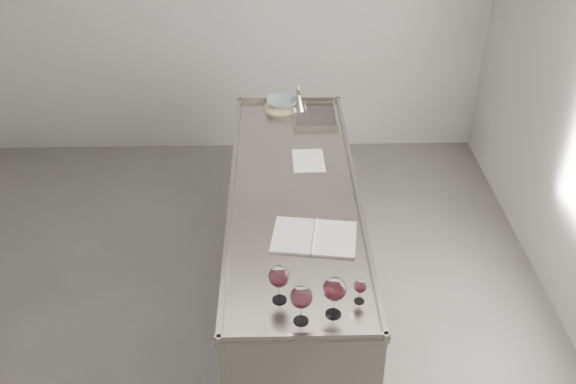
{
  "coord_description": "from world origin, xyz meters",
  "views": [
    {
      "loc": [
        0.39,
        -2.86,
        3.03
      ],
      "look_at": [
        0.46,
        0.15,
        1.02
      ],
      "focal_mm": 40.0,
      "sensor_mm": 36.0,
      "label": 1
    }
  ],
  "objects_px": {
    "counter": "(294,251)",
    "wine_glass_left": "(279,277)",
    "wine_glass_small": "(360,287)",
    "wine_glass_right": "(334,290)",
    "wine_funnel": "(298,102)",
    "notebook": "(314,237)",
    "ceramic_bowl": "(282,102)",
    "wine_glass_middle": "(301,298)"
  },
  "relations": [
    {
      "from": "wine_glass_right",
      "to": "notebook",
      "type": "relative_size",
      "value": 0.44
    },
    {
      "from": "ceramic_bowl",
      "to": "wine_glass_small",
      "type": "bearing_deg",
      "value": -80.76
    },
    {
      "from": "ceramic_bowl",
      "to": "wine_funnel",
      "type": "xyz_separation_m",
      "value": [
        0.12,
        -0.01,
        0.01
      ]
    },
    {
      "from": "wine_funnel",
      "to": "ceramic_bowl",
      "type": "bearing_deg",
      "value": 173.25
    },
    {
      "from": "wine_glass_left",
      "to": "notebook",
      "type": "xyz_separation_m",
      "value": [
        0.19,
        0.47,
        -0.13
      ]
    },
    {
      "from": "wine_funnel",
      "to": "counter",
      "type": "bearing_deg",
      "value": -93.37
    },
    {
      "from": "wine_glass_middle",
      "to": "notebook",
      "type": "bearing_deg",
      "value": 81.13
    },
    {
      "from": "counter",
      "to": "wine_glass_middle",
      "type": "xyz_separation_m",
      "value": [
        -0.0,
        -1.08,
        0.61
      ]
    },
    {
      "from": "counter",
      "to": "notebook",
      "type": "bearing_deg",
      "value": -78.94
    },
    {
      "from": "ceramic_bowl",
      "to": "wine_glass_right",
      "type": "bearing_deg",
      "value": -84.54
    },
    {
      "from": "wine_glass_small",
      "to": "ceramic_bowl",
      "type": "bearing_deg",
      "value": 99.24
    },
    {
      "from": "wine_glass_right",
      "to": "counter",
      "type": "bearing_deg",
      "value": 97.99
    },
    {
      "from": "ceramic_bowl",
      "to": "counter",
      "type": "bearing_deg",
      "value": -87.0
    },
    {
      "from": "wine_glass_left",
      "to": "notebook",
      "type": "height_order",
      "value": "wine_glass_left"
    },
    {
      "from": "wine_glass_right",
      "to": "wine_funnel",
      "type": "xyz_separation_m",
      "value": [
        -0.08,
        2.11,
        -0.09
      ]
    },
    {
      "from": "wine_glass_small",
      "to": "ceramic_bowl",
      "type": "distance_m",
      "value": 2.06
    },
    {
      "from": "wine_glass_left",
      "to": "wine_glass_small",
      "type": "distance_m",
      "value": 0.38
    },
    {
      "from": "wine_glass_left",
      "to": "wine_glass_middle",
      "type": "distance_m",
      "value": 0.17
    },
    {
      "from": "counter",
      "to": "notebook",
      "type": "relative_size",
      "value": 5.03
    },
    {
      "from": "wine_glass_right",
      "to": "wine_funnel",
      "type": "relative_size",
      "value": 1.09
    },
    {
      "from": "counter",
      "to": "wine_glass_left",
      "type": "distance_m",
      "value": 1.13
    },
    {
      "from": "wine_glass_left",
      "to": "wine_glass_right",
      "type": "relative_size",
      "value": 0.95
    },
    {
      "from": "ceramic_bowl",
      "to": "wine_funnel",
      "type": "relative_size",
      "value": 1.14
    },
    {
      "from": "wine_glass_left",
      "to": "wine_glass_right",
      "type": "height_order",
      "value": "wine_glass_right"
    },
    {
      "from": "wine_funnel",
      "to": "wine_glass_left",
      "type": "bearing_deg",
      "value": -94.59
    },
    {
      "from": "wine_glass_middle",
      "to": "wine_glass_right",
      "type": "relative_size",
      "value": 0.95
    },
    {
      "from": "wine_glass_middle",
      "to": "wine_funnel",
      "type": "height_order",
      "value": "wine_glass_middle"
    },
    {
      "from": "wine_glass_small",
      "to": "notebook",
      "type": "bearing_deg",
      "value": 110.57
    },
    {
      "from": "wine_glass_right",
      "to": "wine_glass_small",
      "type": "distance_m",
      "value": 0.16
    },
    {
      "from": "wine_glass_middle",
      "to": "notebook",
      "type": "height_order",
      "value": "wine_glass_middle"
    },
    {
      "from": "wine_glass_small",
      "to": "ceramic_bowl",
      "type": "height_order",
      "value": "wine_glass_small"
    },
    {
      "from": "counter",
      "to": "wine_glass_right",
      "type": "distance_m",
      "value": 1.22
    },
    {
      "from": "notebook",
      "to": "wine_glass_left",
      "type": "bearing_deg",
      "value": -103.77
    },
    {
      "from": "counter",
      "to": "wine_glass_left",
      "type": "relative_size",
      "value": 12.15
    },
    {
      "from": "wine_glass_middle",
      "to": "notebook",
      "type": "relative_size",
      "value": 0.41
    },
    {
      "from": "counter",
      "to": "notebook",
      "type": "xyz_separation_m",
      "value": [
        0.09,
        -0.47,
        0.47
      ]
    },
    {
      "from": "wine_glass_left",
      "to": "counter",
      "type": "bearing_deg",
      "value": 84.04
    },
    {
      "from": "wine_glass_middle",
      "to": "wine_glass_right",
      "type": "height_order",
      "value": "wine_glass_right"
    },
    {
      "from": "wine_glass_right",
      "to": "wine_glass_small",
      "type": "relative_size",
      "value": 1.66
    },
    {
      "from": "wine_glass_middle",
      "to": "ceramic_bowl",
      "type": "xyz_separation_m",
      "value": [
        -0.05,
        2.16,
        -0.09
      ]
    },
    {
      "from": "wine_glass_small",
      "to": "wine_funnel",
      "type": "xyz_separation_m",
      "value": [
        -0.21,
        2.02,
        -0.03
      ]
    },
    {
      "from": "wine_glass_right",
      "to": "wine_glass_left",
      "type": "bearing_deg",
      "value": 157.87
    }
  ]
}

